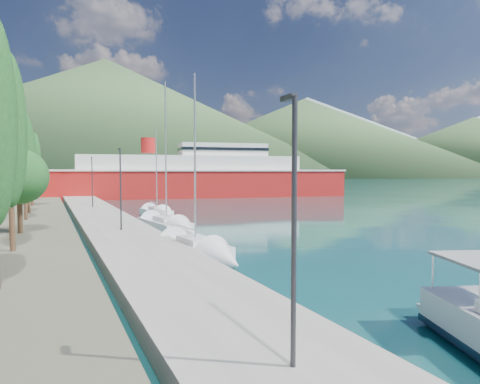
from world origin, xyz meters
TOP-DOWN VIEW (x-y plane):
  - ground at (0.00, 120.00)m, footprint 1400.00×1400.00m
  - quay at (-9.00, 26.00)m, footprint 5.00×88.00m
  - hills_far at (138.59, 618.73)m, footprint 1480.00×900.00m
  - hills_near at (98.04, 372.50)m, footprint 1010.00×520.00m
  - tree_row at (-15.71, 30.98)m, footprint 4.00×63.48m
  - lamp_posts at (-9.00, 14.92)m, footprint 0.15×44.43m
  - sailboat_near at (-5.50, 6.85)m, footprint 3.57×8.65m
  - sailboat_mid at (-4.19, 17.93)m, footprint 3.80×9.96m
  - sailboat_far at (-2.38, 29.57)m, footprint 2.96×7.60m
  - ferry at (12.63, 62.14)m, footprint 63.16×24.51m

SIDE VIEW (x-z plane):
  - ground at x=0.00m, z-range 0.00..0.00m
  - sailboat_far at x=-2.38m, z-range -5.16..5.77m
  - sailboat_near at x=-5.50m, z-range -5.71..6.35m
  - sailboat_mid at x=-4.19m, z-range -6.66..7.32m
  - quay at x=-9.00m, z-range 0.00..0.80m
  - ferry at x=12.63m, z-range -2.40..9.87m
  - lamp_posts at x=-9.00m, z-range 1.05..7.11m
  - tree_row at x=-15.71m, z-range 0.38..11.58m
  - hills_near at x=98.04m, z-range -8.32..106.68m
  - hills_far at x=138.59m, z-range -12.61..167.39m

